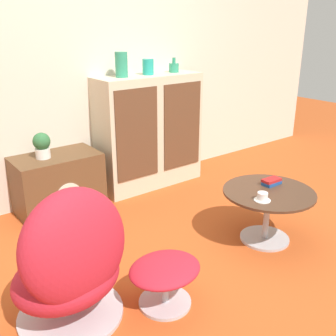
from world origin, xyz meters
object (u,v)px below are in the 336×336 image
Objects in this scene: potted_plant at (42,145)px; tv_console at (58,183)px; vase_inner_left at (148,67)px; sideboard at (149,131)px; coffee_table at (268,205)px; book_stack at (272,182)px; egg_chair at (71,264)px; teacup at (262,197)px; ottoman at (165,274)px; vase_inner_right at (174,67)px; vase_leftmost at (121,65)px.

tv_console is at bearing -0.38° from potted_plant.
sideboard is at bearing -122.09° from vase_inner_left.
coffee_table is 0.19m from book_stack.
book_stack is (1.64, -0.01, 0.06)m from egg_chair.
vase_inner_left is (0.00, 0.00, 0.62)m from sideboard.
tv_console is 4.74× the size of book_stack.
potted_plant reaches higher than teacup.
ottoman is 0.64× the size of coffee_table.
vase_inner_right is (0.26, 1.46, 0.86)m from coffee_table.
teacup is (0.17, -1.54, -0.78)m from vase_leftmost.
potted_plant is 1.86× the size of teacup.
sideboard is 1.64× the size of coffee_table.
ottoman is 2.99× the size of vase_inner_left.
vase_inner_right is (1.30, 0.02, 0.90)m from tv_console.
sideboard is at bearing -179.29° from vase_inner_right.
vase_inner_left is 0.31m from vase_inner_right.
vase_inner_left is 1.72m from teacup.
sideboard is 1.55m from teacup.
sideboard is at bearing 85.59° from teacup.
vase_inner_left is at bearing 43.13° from egg_chair.
sideboard is 0.62m from vase_inner_left.
teacup is (1.36, -0.15, 0.06)m from egg_chair.
vase_leftmost is 1.46× the size of book_stack.
teacup is at bearing -152.72° from book_stack.
ottoman is 2.11m from vase_inner_left.
vase_leftmost is (-0.34, 1.46, 0.92)m from coffee_table.
egg_chair reaches higher than tv_console.
ottoman is 2.00× the size of potted_plant.
book_stack is at bearing 31.37° from coffee_table.
vase_inner_right reaches higher than book_stack.
egg_chair is 1.37m from teacup.
teacup is at bearing -94.41° from sideboard.
vase_inner_right is at bearing 83.94° from book_stack.
sideboard is 2.03m from egg_chair.
teacup is (0.88, 0.04, 0.22)m from ottoman.
vase_inner_right is at bearing 0.71° from sideboard.
teacup reaches higher than ottoman.
vase_inner_left is (1.48, 1.39, 0.81)m from egg_chair.
egg_chair is (-1.48, -1.38, -0.18)m from sideboard.
vase_inner_right is at bearing 0.96° from potted_plant.
potted_plant is (0.39, 1.36, 0.26)m from egg_chair.
potted_plant is at bearing -178.77° from vase_inner_left.
ottoman is 3.73× the size of teacup.
tv_console is 1.35m from vase_inner_left.
ottoman is 1.62m from potted_plant.
sideboard is 1.34× the size of egg_chair.
ottoman is 1.06m from coffee_table.
ottoman is 0.91m from teacup.
vase_inner_left reaches higher than book_stack.
tv_console is at bearing -178.93° from vase_inner_right.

